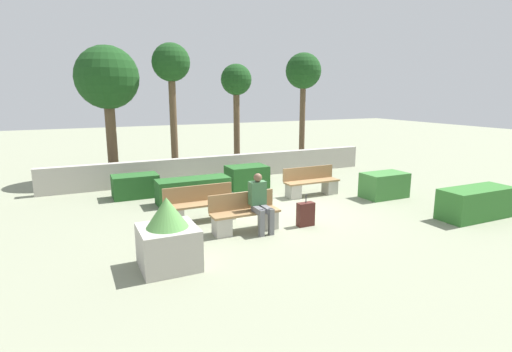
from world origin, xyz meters
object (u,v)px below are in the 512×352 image
(person_seated_man, at_px, (260,200))
(tree_rightmost, at_px, (303,74))
(bench_left_side, at_px, (201,208))
(tree_leftmost, at_px, (107,80))
(bench_front, at_px, (245,217))
(suitcase, at_px, (306,214))
(tree_center_right, at_px, (236,85))
(bench_right_side, at_px, (311,185))
(planter_corner_left, at_px, (168,237))
(tree_center_left, at_px, (171,68))

(person_seated_man, relative_size, tree_rightmost, 0.28)
(bench_left_side, xyz_separation_m, person_seated_man, (1.02, -1.25, 0.40))
(tree_leftmost, bearing_deg, tree_rightmost, -0.51)
(tree_leftmost, bearing_deg, bench_front, -73.57)
(suitcase, relative_size, tree_rightmost, 0.16)
(tree_leftmost, height_order, tree_center_right, tree_leftmost)
(bench_right_side, bearing_deg, tree_rightmost, 57.11)
(tree_leftmost, bearing_deg, bench_right_side, -43.76)
(bench_front, bearing_deg, tree_leftmost, 106.43)
(tree_rightmost, bearing_deg, tree_leftmost, 179.49)
(bench_left_side, distance_m, tree_center_right, 7.69)
(person_seated_man, relative_size, tree_center_right, 0.31)
(bench_right_side, height_order, person_seated_man, person_seated_man)
(bench_right_side, bearing_deg, planter_corner_left, -152.12)
(planter_corner_left, relative_size, tree_leftmost, 0.28)
(tree_center_left, xyz_separation_m, tree_rightmost, (5.86, 0.55, -0.07))
(bench_front, bearing_deg, tree_center_right, 68.89)
(bench_right_side, distance_m, planter_corner_left, 6.17)
(bench_front, xyz_separation_m, planter_corner_left, (-2.04, -1.19, 0.24))
(person_seated_man, relative_size, planter_corner_left, 1.01)
(person_seated_man, bearing_deg, bench_left_side, 129.13)
(tree_leftmost, distance_m, tree_center_right, 4.90)
(tree_leftmost, bearing_deg, tree_center_left, -16.19)
(person_seated_man, height_order, tree_rightmost, tree_rightmost)
(tree_center_left, bearing_deg, tree_center_right, 13.15)
(bench_right_side, distance_m, suitcase, 2.95)
(tree_center_left, bearing_deg, bench_front, -90.11)
(tree_center_left, distance_m, tree_rightmost, 5.88)
(tree_center_left, bearing_deg, bench_right_side, -54.61)
(bench_right_side, relative_size, tree_leftmost, 0.38)
(bench_left_side, height_order, tree_rightmost, tree_rightmost)
(tree_center_right, bearing_deg, tree_center_left, -166.85)
(bench_right_side, relative_size, person_seated_man, 1.34)
(bench_front, bearing_deg, tree_rightmost, 50.46)
(tree_center_right, distance_m, tree_rightmost, 3.13)
(bench_front, height_order, person_seated_man, person_seated_man)
(bench_left_side, bearing_deg, bench_front, -60.95)
(bench_left_side, distance_m, tree_rightmost, 9.60)
(planter_corner_left, bearing_deg, bench_left_side, 59.89)
(suitcase, bearing_deg, planter_corner_left, -165.51)
(tree_rightmost, bearing_deg, tree_center_right, 178.16)
(tree_rightmost, bearing_deg, person_seated_man, -127.46)
(bench_right_side, xyz_separation_m, planter_corner_left, (-5.21, -3.30, 0.24))
(bench_left_side, bearing_deg, tree_center_right, 56.99)
(bench_front, xyz_separation_m, tree_center_right, (2.78, 7.21, 3.12))
(tree_rightmost, bearing_deg, tree_center_left, -174.65)
(bench_left_side, height_order, tree_leftmost, tree_leftmost)
(tree_leftmost, relative_size, tree_center_right, 1.11)
(tree_center_right, bearing_deg, planter_corner_left, -119.85)
(tree_leftmost, bearing_deg, tree_center_right, 0.33)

